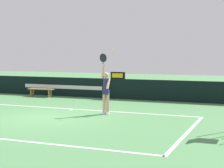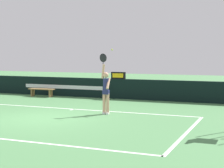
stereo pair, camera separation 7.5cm
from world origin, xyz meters
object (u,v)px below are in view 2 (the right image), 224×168
object	(u,v)px
speed_display	(118,75)
tennis_player	(106,89)
tennis_ball	(112,50)
courtside_bench_near	(42,90)

from	to	relation	value
speed_display	tennis_player	world-z (taller)	tennis_player
speed_display	tennis_ball	distance (m)	5.33
tennis_player	courtside_bench_near	xyz separation A→B (m)	(-5.61, 4.08, -0.64)
speed_display	tennis_player	bearing A→B (deg)	-74.24
speed_display	courtside_bench_near	xyz separation A→B (m)	(-4.24, -0.77, -0.88)
tennis_player	tennis_ball	distance (m)	1.56
tennis_ball	speed_display	bearing A→B (deg)	108.66
tennis_ball	courtside_bench_near	xyz separation A→B (m)	(-5.89, 4.13, -2.17)
tennis_ball	courtside_bench_near	size ratio (longest dim) A/B	0.04
speed_display	tennis_ball	bearing A→B (deg)	-71.34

